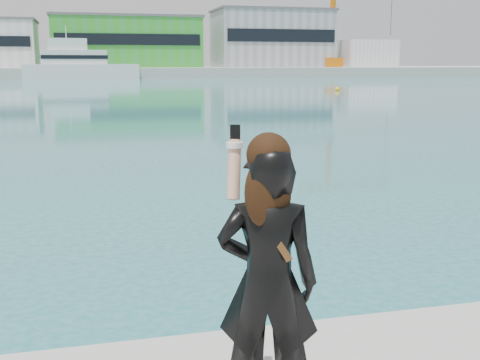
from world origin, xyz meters
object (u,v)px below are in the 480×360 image
at_px(motor_yacht, 77,64).
at_px(woman, 267,274).
at_px(dock_crane, 338,6).
at_px(buoy_near, 337,91).

distance_m(motor_yacht, woman, 111.38).
distance_m(dock_crane, buoy_near, 71.84).
height_order(dock_crane, woman, dock_crane).
height_order(dock_crane, motor_yacht, dock_crane).
relative_size(dock_crane, woman, 12.95).
relative_size(motor_yacht, buoy_near, 41.67).
distance_m(dock_crane, motor_yacht, 57.68).
height_order(motor_yacht, woman, motor_yacht).
bearing_deg(woman, dock_crane, -94.08).
bearing_deg(motor_yacht, woman, -94.72).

